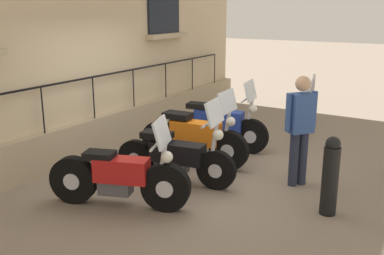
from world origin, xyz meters
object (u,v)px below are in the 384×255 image
at_px(crowd_barrier, 310,103).
at_px(bollard, 330,176).
at_px(motorcycle_red, 120,178).
at_px(motorcycle_blue, 218,125).
at_px(motorcycle_orange, 194,138).
at_px(motorcycle_black, 176,156).
at_px(pedestrian_standing, 300,125).

height_order(crowd_barrier, bollard, bollard).
relative_size(motorcycle_red, motorcycle_blue, 0.95).
bearing_deg(bollard, motorcycle_blue, 146.29).
bearing_deg(motorcycle_red, motorcycle_orange, 90.75).
distance_m(motorcycle_black, pedestrian_standing, 1.93).
relative_size(motorcycle_black, pedestrian_standing, 1.17).
bearing_deg(pedestrian_standing, motorcycle_black, -151.40).
bearing_deg(bollard, motorcycle_red, -153.62).
relative_size(motorcycle_orange, crowd_barrier, 0.88).
height_order(bollard, pedestrian_standing, pedestrian_standing).
bearing_deg(motorcycle_blue, bollard, -33.71).
xyz_separation_m(motorcycle_black, motorcycle_blue, (-0.24, 1.82, 0.05)).
relative_size(motorcycle_red, motorcycle_black, 0.98).
bearing_deg(pedestrian_standing, motorcycle_orange, -179.94).
relative_size(motorcycle_black, motorcycle_blue, 0.98).
relative_size(motorcycle_orange, bollard, 1.91).
bearing_deg(crowd_barrier, motorcycle_black, -100.38).
relative_size(motorcycle_black, bollard, 1.85).
relative_size(motorcycle_blue, pedestrian_standing, 1.20).
height_order(motorcycle_red, crowd_barrier, motorcycle_red).
distance_m(motorcycle_red, pedestrian_standing, 2.74).
distance_m(motorcycle_orange, crowd_barrier, 3.56).
bearing_deg(pedestrian_standing, bollard, -48.87).
relative_size(motorcycle_blue, crowd_barrier, 0.87).
bearing_deg(motorcycle_blue, motorcycle_black, -82.41).
relative_size(motorcycle_red, motorcycle_orange, 0.95).
bearing_deg(pedestrian_standing, motorcycle_red, -132.21).
bearing_deg(motorcycle_orange, bollard, -16.96).
xyz_separation_m(motorcycle_black, pedestrian_standing, (1.63, 0.89, 0.52)).
relative_size(crowd_barrier, bollard, 2.17).
bearing_deg(motorcycle_blue, motorcycle_orange, -87.86).
xyz_separation_m(motorcycle_red, bollard, (2.48, 1.23, 0.11)).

